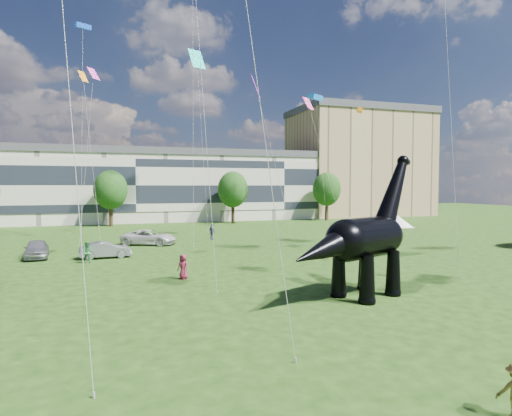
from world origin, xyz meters
name	(u,v)px	position (x,y,z in m)	size (l,w,h in m)	color
ground	(353,316)	(0.00, 0.00, 0.00)	(220.00, 220.00, 0.00)	#16330C
terrace_row	(135,188)	(-8.00, 62.00, 6.00)	(78.00, 11.00, 12.00)	beige
apartment_block	(358,165)	(40.00, 65.00, 11.00)	(28.00, 18.00, 22.00)	tan
tree_mid_left	(110,187)	(-12.00, 53.00, 6.29)	(5.20, 5.20, 9.44)	#382314
tree_mid_right	(233,187)	(8.00, 53.00, 6.29)	(5.20, 5.20, 9.44)	#382314
tree_far_right	(327,187)	(26.00, 53.00, 6.29)	(5.20, 5.20, 9.44)	#382314
dinosaur_sculpture	(362,241)	(2.30, 2.93, 3.29)	(10.34, 5.66, 8.71)	black
car_silver	(37,249)	(-17.94, 23.67, 0.82)	(1.94, 4.81, 1.64)	#A5A4A9
car_grey	(105,250)	(-12.10, 21.73, 0.73)	(1.55, 4.45, 1.47)	gray
car_white	(149,237)	(-7.77, 29.33, 0.82)	(2.73, 5.91, 1.64)	silver
car_dark	(335,244)	(9.40, 19.14, 0.69)	(1.93, 4.74, 1.38)	#595960
gazebo_near	(350,224)	(15.57, 26.80, 1.84)	(4.20, 4.20, 2.61)	white
gazebo_far	(397,221)	(23.45, 28.35, 1.85)	(3.80, 3.80, 2.64)	white
visitors	(230,252)	(-1.99, 16.45, 0.88)	(47.13, 44.95, 1.88)	olive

